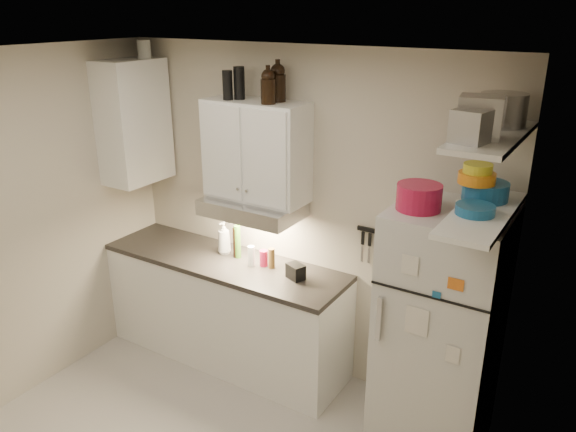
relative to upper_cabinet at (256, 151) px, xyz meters
The scene contains 34 objects.
ceiling 1.58m from the upper_cabinet, 77.33° to the right, with size 3.20×3.00×0.02m, color silver.
back_wall 0.63m from the upper_cabinet, 30.26° to the left, with size 3.20×0.02×2.60m, color beige.
right_wall 2.39m from the upper_cabinet, 34.95° to the right, with size 0.02×3.00×2.60m, color beige.
base_cabinet 1.41m from the upper_cabinet, 151.63° to the right, with size 2.10×0.60×0.88m, color white.
countertop 0.97m from the upper_cabinet, 151.63° to the right, with size 2.10×0.62×0.04m, color #2C2826.
upper_cabinet is the anchor object (origin of this frame).
side_cabinet 1.15m from the upper_cabinet, behind, with size 0.33×0.55×1.00m, color white.
range_hood 0.44m from the upper_cabinet, 90.00° to the right, with size 0.76×0.46×0.12m, color silver.
fridge 1.84m from the upper_cabinet, ahead, with size 0.70×0.68×1.70m, color silver.
shelf_hi 1.82m from the upper_cabinet, 10.05° to the right, with size 0.30×0.95×0.03m, color white.
shelf_lo 1.78m from the upper_cabinet, 10.05° to the right, with size 0.30×0.95×0.03m, color white.
knife_strip 1.13m from the upper_cabinet, ahead, with size 0.42×0.02×0.03m, color black.
dutch_oven 1.39m from the upper_cabinet, 10.90° to the right, with size 0.27×0.27×0.16m, color #AD143B.
book_stack 1.79m from the upper_cabinet, 14.04° to the right, with size 0.17×0.22×0.07m, color orange.
spice_jar 1.64m from the upper_cabinet, ahead, with size 0.06×0.06×0.10m, color silver.
stock_pot 1.81m from the upper_cabinet, ahead, with size 0.26×0.26×0.18m, color silver.
tin_a 1.83m from the upper_cabinet, 14.91° to the right, with size 0.21×0.19×0.21m, color #AAAAAD.
tin_b 1.86m from the upper_cabinet, 19.05° to the right, with size 0.16×0.16×0.16m, color #AAAAAD.
bowl_teal 1.71m from the upper_cabinet, ahead, with size 0.27×0.27×0.11m, color #195B8E.
bowl_orange 1.67m from the upper_cabinet, ahead, with size 0.21×0.21×0.06m, color orange.
bowl_yellow 1.67m from the upper_cabinet, ahead, with size 0.17×0.17×0.05m, color gold.
plates 1.76m from the upper_cabinet, 12.34° to the right, with size 0.21×0.21×0.05m, color #195B8E.
growler_a 0.54m from the upper_cabinet, 18.24° to the left, with size 0.12×0.12×0.27m, color black, non-canonical shape.
growler_b 0.53m from the upper_cabinet, 23.75° to the right, with size 0.10×0.10×0.25m, color black, non-canonical shape.
thermos_a 0.51m from the upper_cabinet, behind, with size 0.08×0.08×0.24m, color black.
thermos_b 0.52m from the upper_cabinet, 158.85° to the right, with size 0.07×0.07×0.21m, color black.
side_jar 1.28m from the upper_cabinet, behind, with size 0.11×0.11×0.14m, color silver.
soap_bottle 0.82m from the upper_cabinet, behind, with size 0.12×0.12×0.31m, color white.
pepper_mill 0.84m from the upper_cabinet, 19.91° to the right, with size 0.05×0.05×0.16m, color brown.
oil_bottle 0.79m from the upper_cabinet, 166.09° to the right, with size 0.05×0.05×0.28m, color #3D731C.
vinegar_bottle 0.80m from the upper_cabinet, 166.67° to the right, with size 0.05×0.05×0.25m, color black.
clear_bottle 0.83m from the upper_cabinet, 84.97° to the right, with size 0.06×0.06×0.17m, color silver.
red_jar 0.85m from the upper_cabinet, 34.03° to the right, with size 0.07×0.07×0.13m, color #AD143B.
caddy 0.95m from the upper_cabinet, 15.84° to the right, with size 0.13×0.10×0.12m, color black.
Camera 1 is at (2.07, -2.04, 2.85)m, focal length 35.00 mm.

